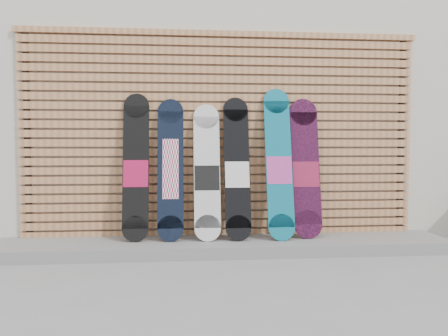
% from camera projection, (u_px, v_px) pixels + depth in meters
% --- Properties ---
extents(ground, '(80.00, 80.00, 0.00)m').
position_uv_depth(ground, '(248.00, 270.00, 3.79)').
color(ground, gray).
rests_on(ground, ground).
extents(building, '(12.00, 5.00, 3.60)m').
position_uv_depth(building, '(248.00, 102.00, 7.22)').
color(building, beige).
rests_on(building, ground).
extents(concrete_step, '(4.60, 0.70, 0.12)m').
position_uv_depth(concrete_step, '(224.00, 246.00, 4.45)').
color(concrete_step, slate).
rests_on(concrete_step, ground).
extents(slat_wall, '(4.26, 0.08, 2.29)m').
position_uv_depth(slat_wall, '(221.00, 134.00, 4.68)').
color(slat_wall, '#B07449').
rests_on(slat_wall, ground).
extents(snowboard_0, '(0.26, 0.31, 1.50)m').
position_uv_depth(snowboard_0, '(136.00, 167.00, 4.44)').
color(snowboard_0, black).
rests_on(snowboard_0, concrete_step).
extents(snowboard_1, '(0.27, 0.34, 1.45)m').
position_uv_depth(snowboard_1, '(171.00, 169.00, 4.46)').
color(snowboard_1, black).
rests_on(snowboard_1, concrete_step).
extents(snowboard_2, '(0.27, 0.35, 1.40)m').
position_uv_depth(snowboard_2, '(207.00, 172.00, 4.48)').
color(snowboard_2, silver).
rests_on(snowboard_2, concrete_step).
extents(snowboard_3, '(0.26, 0.36, 1.47)m').
position_uv_depth(snowboard_3, '(237.00, 169.00, 4.50)').
color(snowboard_3, black).
rests_on(snowboard_3, concrete_step).
extents(snowboard_4, '(0.27, 0.39, 1.57)m').
position_uv_depth(snowboard_4, '(279.00, 164.00, 4.53)').
color(snowboard_4, '#0D6B84').
rests_on(snowboard_4, concrete_step).
extents(snowboard_5, '(0.30, 0.31, 1.47)m').
position_uv_depth(snowboard_5, '(306.00, 168.00, 4.59)').
color(snowboard_5, black).
rests_on(snowboard_5, concrete_step).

